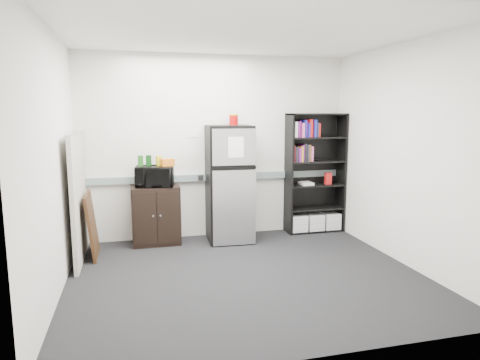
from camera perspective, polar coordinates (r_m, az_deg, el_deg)
The scene contains 18 objects.
floor at distance 5.06m, azimuth 0.87°, elevation -12.61°, with size 4.00×4.00×0.00m, color black.
wall_back at distance 6.43m, azimuth -3.20°, elevation 4.40°, with size 4.00×0.02×2.70m, color silver.
wall_right at distance 5.60m, azimuth 21.10°, elevation 3.13°, with size 0.02×3.50×2.70m, color silver.
wall_left at distance 4.63m, azimuth -23.73°, elevation 1.86°, with size 0.02×3.50×2.70m, color silver.
ceiling at distance 4.78m, azimuth 0.95°, elevation 19.07°, with size 4.00×3.50×0.02m, color white.
electrical_raceway at distance 6.45m, azimuth -3.11°, elevation 0.40°, with size 3.92×0.05×0.10m, color gray.
wall_note at distance 6.35m, azimuth -6.32°, elevation 6.12°, with size 0.14×0.00×0.10m, color white.
bookshelf at distance 6.77m, azimuth 9.95°, elevation 0.79°, with size 0.90×0.34×1.85m.
cubicle_partition at distance 5.76m, azimuth -20.70°, elevation -2.12°, with size 0.06×1.30×1.62m.
cabinet at distance 6.22m, azimuth -11.14°, elevation -4.61°, with size 0.67×0.45×0.84m.
microwave at distance 6.10m, azimuth -11.30°, elevation 0.50°, with size 0.52×0.35×0.29m, color black.
snack_box_a at distance 6.10m, azimuth -13.14°, elevation 2.50°, with size 0.07×0.05×0.15m, color #1C5117.
snack_box_b at distance 6.10m, azimuth -12.08°, elevation 2.54°, with size 0.07×0.05×0.15m, color #0B340E.
snack_box_c at distance 6.11m, azimuth -10.76°, elevation 2.54°, with size 0.07×0.05×0.14m, color gold.
snack_bag at distance 6.07m, azimuth -9.64°, elevation 2.34°, with size 0.18×0.10×0.10m, color orange.
refrigerator at distance 6.20m, azimuth -1.44°, elevation -0.50°, with size 0.66×0.69×1.68m.
coffee_can at distance 6.26m, azimuth -0.86°, elevation 8.16°, with size 0.13×0.13×0.18m.
framed_poster at distance 5.90m, azimuth -19.13°, elevation -5.69°, with size 0.12×0.65×0.84m.
Camera 1 is at (-1.23, -4.54, 1.87)m, focal length 32.00 mm.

